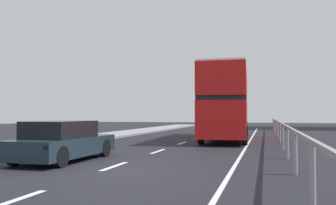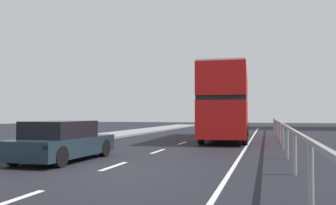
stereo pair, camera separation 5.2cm
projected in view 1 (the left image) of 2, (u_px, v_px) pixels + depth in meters
The scene contains 5 objects.
ground_plane at pixel (108, 170), 10.32m from camera, with size 75.68×120.00×0.10m, color black.
lane_paint_markings at pixel (221, 146), 17.80m from camera, with size 3.62×46.00×0.01m.
bridge_side_railing at pixel (281, 127), 17.68m from camera, with size 0.10×42.00×1.16m.
double_decker_bus_red at pixel (227, 103), 22.35m from camera, with size 2.90×11.07×4.25m.
hatchback_car_near at pixel (63, 142), 12.05m from camera, with size 1.85×4.32×1.34m.
Camera 1 is at (4.40, -9.56, 1.56)m, focal length 38.35 mm.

